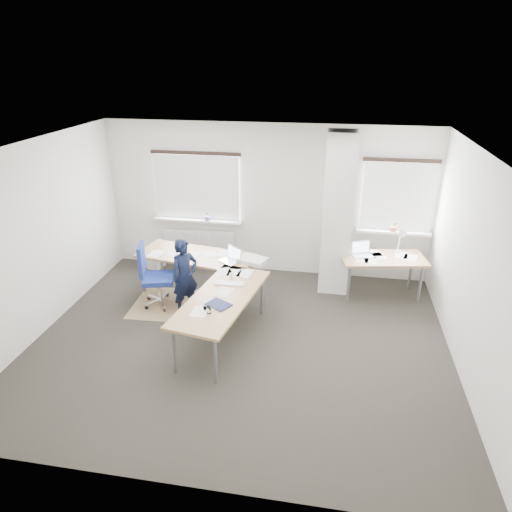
% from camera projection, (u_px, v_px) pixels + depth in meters
% --- Properties ---
extents(ground, '(6.00, 6.00, 0.00)m').
position_uv_depth(ground, '(240.00, 341.00, 6.71)').
color(ground, '#2B2822').
rests_on(ground, ground).
extents(room_shell, '(6.04, 5.04, 2.82)m').
position_uv_depth(room_shell, '(258.00, 220.00, 6.38)').
color(room_shell, silver).
rests_on(room_shell, ground).
extents(floor_mat, '(1.37, 1.17, 0.01)m').
position_uv_depth(floor_mat, '(174.00, 304.00, 7.70)').
color(floor_mat, '#8F724E').
rests_on(floor_mat, ground).
extents(white_crate, '(0.51, 0.40, 0.27)m').
position_uv_depth(white_crate, '(152.00, 260.00, 9.04)').
color(white_crate, white).
rests_on(white_crate, ground).
extents(desk_main, '(2.40, 2.98, 0.96)m').
position_uv_depth(desk_main, '(211.00, 276.00, 7.14)').
color(desk_main, olive).
rests_on(desk_main, ground).
extents(desk_side, '(1.50, 0.93, 1.22)m').
position_uv_depth(desk_side, '(383.00, 259.00, 7.73)').
color(desk_side, olive).
rests_on(desk_side, ground).
extents(task_chair, '(0.61, 0.60, 1.10)m').
position_uv_depth(task_chair, '(157.00, 288.00, 7.59)').
color(task_chair, navy).
rests_on(task_chair, ground).
extents(person, '(0.53, 0.54, 1.26)m').
position_uv_depth(person, '(185.00, 277.00, 7.26)').
color(person, black).
rests_on(person, ground).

